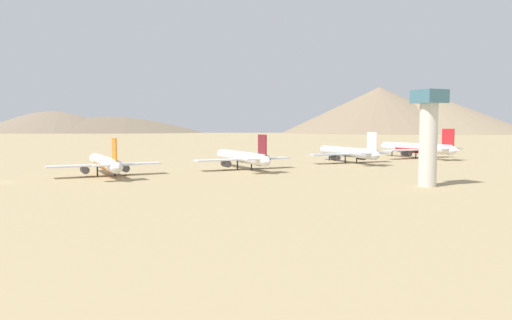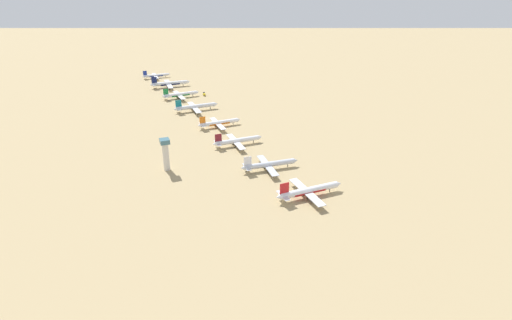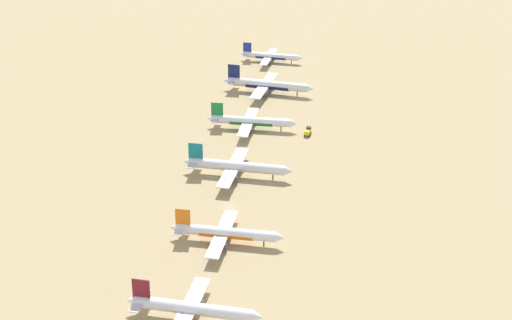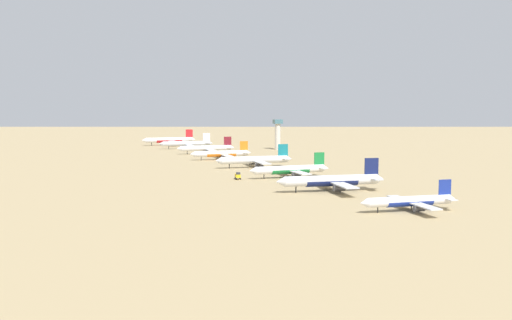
{
  "view_description": "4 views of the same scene",
  "coord_description": "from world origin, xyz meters",
  "px_view_note": "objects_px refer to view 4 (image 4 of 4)",
  "views": [
    {
      "loc": [
        -154.62,
        -7.66,
        16.73
      ],
      "look_at": [
        4.5,
        -82.68,
        3.58
      ],
      "focal_mm": 33.03,
      "sensor_mm": 36.0,
      "label": 1
    },
    {
      "loc": [
        -104.12,
        -415.91,
        153.82
      ],
      "look_at": [
        9.51,
        -120.09,
        3.84
      ],
      "focal_mm": 30.62,
      "sensor_mm": 36.0,
      "label": 2
    },
    {
      "loc": [
        78.82,
        -295.97,
        167.25
      ],
      "look_at": [
        3.94,
        32.01,
        6.52
      ],
      "focal_mm": 59.48,
      "sensor_mm": 36.0,
      "label": 3
    },
    {
      "loc": [
        86.51,
        364.43,
        38.88
      ],
      "look_at": [
        -1.02,
        39.82,
        6.04
      ],
      "focal_mm": 39.87,
      "sensor_mm": 36.0,
      "label": 4
    }
  ],
  "objects_px": {
    "parked_jet_0": "(170,140)",
    "parked_jet_6": "(332,181)",
    "control_tower": "(278,133)",
    "parked_jet_7": "(410,201)",
    "parked_jet_1": "(187,144)",
    "parked_jet_5": "(291,170)",
    "service_truck": "(238,176)",
    "parked_jet_2": "(207,148)",
    "parked_jet_4": "(255,160)",
    "parked_jet_3": "(222,154)"
  },
  "relations": [
    {
      "from": "parked_jet_0",
      "to": "parked_jet_6",
      "type": "xyz_separation_m",
      "value": [
        -37.27,
        311.67,
        -0.07
      ]
    },
    {
      "from": "parked_jet_6",
      "to": "control_tower",
      "type": "distance_m",
      "value": 238.79
    },
    {
      "from": "parked_jet_6",
      "to": "parked_jet_7",
      "type": "distance_m",
      "value": 52.41
    },
    {
      "from": "parked_jet_0",
      "to": "parked_jet_1",
      "type": "bearing_deg",
      "value": 101.05
    },
    {
      "from": "parked_jet_5",
      "to": "service_truck",
      "type": "relative_size",
      "value": 8.48
    },
    {
      "from": "parked_jet_0",
      "to": "control_tower",
      "type": "height_order",
      "value": "control_tower"
    },
    {
      "from": "control_tower",
      "to": "parked_jet_0",
      "type": "bearing_deg",
      "value": -42.69
    },
    {
      "from": "parked_jet_0",
      "to": "parked_jet_5",
      "type": "bearing_deg",
      "value": 97.54
    },
    {
      "from": "parked_jet_1",
      "to": "parked_jet_5",
      "type": "distance_m",
      "value": 213.45
    },
    {
      "from": "parked_jet_0",
      "to": "service_truck",
      "type": "xyz_separation_m",
      "value": [
        -5.77,
        260.51,
        -2.9
      ]
    },
    {
      "from": "control_tower",
      "to": "parked_jet_7",
      "type": "bearing_deg",
      "value": 82.41
    },
    {
      "from": "parked_jet_6",
      "to": "parked_jet_7",
      "type": "height_order",
      "value": "parked_jet_6"
    },
    {
      "from": "parked_jet_1",
      "to": "parked_jet_5",
      "type": "height_order",
      "value": "parked_jet_1"
    },
    {
      "from": "parked_jet_2",
      "to": "parked_jet_7",
      "type": "bearing_deg",
      "value": 96.31
    },
    {
      "from": "parked_jet_4",
      "to": "parked_jet_7",
      "type": "bearing_deg",
      "value": 96.35
    },
    {
      "from": "parked_jet_1",
      "to": "parked_jet_6",
      "type": "bearing_deg",
      "value": 96.02
    },
    {
      "from": "parked_jet_1",
      "to": "parked_jet_3",
      "type": "bearing_deg",
      "value": 95.27
    },
    {
      "from": "parked_jet_1",
      "to": "control_tower",
      "type": "relative_size",
      "value": 1.82
    },
    {
      "from": "parked_jet_5",
      "to": "parked_jet_6",
      "type": "height_order",
      "value": "parked_jet_6"
    },
    {
      "from": "parked_jet_0",
      "to": "parked_jet_1",
      "type": "xyz_separation_m",
      "value": [
        -9.61,
        49.17,
        -0.36
      ]
    },
    {
      "from": "parked_jet_1",
      "to": "parked_jet_6",
      "type": "height_order",
      "value": "parked_jet_6"
    },
    {
      "from": "parked_jet_1",
      "to": "control_tower",
      "type": "height_order",
      "value": "control_tower"
    },
    {
      "from": "parked_jet_1",
      "to": "parked_jet_3",
      "type": "relative_size",
      "value": 1.07
    },
    {
      "from": "parked_jet_4",
      "to": "service_truck",
      "type": "height_order",
      "value": "parked_jet_4"
    },
    {
      "from": "parked_jet_3",
      "to": "parked_jet_5",
      "type": "bearing_deg",
      "value": 98.11
    },
    {
      "from": "parked_jet_7",
      "to": "parked_jet_2",
      "type": "bearing_deg",
      "value": -83.69
    },
    {
      "from": "parked_jet_5",
      "to": "service_truck",
      "type": "xyz_separation_m",
      "value": [
        28.81,
        -0.64,
        -2.29
      ]
    },
    {
      "from": "parked_jet_2",
      "to": "parked_jet_5",
      "type": "relative_size",
      "value": 1.02
    },
    {
      "from": "service_truck",
      "to": "parked_jet_1",
      "type": "bearing_deg",
      "value": -91.04
    },
    {
      "from": "parked_jet_6",
      "to": "service_truck",
      "type": "distance_m",
      "value": 60.15
    },
    {
      "from": "parked_jet_3",
      "to": "parked_jet_7",
      "type": "relative_size",
      "value": 1.15
    },
    {
      "from": "parked_jet_0",
      "to": "parked_jet_3",
      "type": "bearing_deg",
      "value": 97.14
    },
    {
      "from": "control_tower",
      "to": "parked_jet_3",
      "type": "bearing_deg",
      "value": 49.4
    },
    {
      "from": "parked_jet_2",
      "to": "parked_jet_5",
      "type": "height_order",
      "value": "parked_jet_2"
    },
    {
      "from": "parked_jet_4",
      "to": "control_tower",
      "type": "xyz_separation_m",
      "value": [
        -55.22,
        -131.34,
        9.92
      ]
    },
    {
      "from": "parked_jet_4",
      "to": "control_tower",
      "type": "height_order",
      "value": "control_tower"
    },
    {
      "from": "parked_jet_2",
      "to": "parked_jet_0",
      "type": "bearing_deg",
      "value": -80.41
    },
    {
      "from": "parked_jet_2",
      "to": "parked_jet_7",
      "type": "distance_m",
      "value": 261.15
    },
    {
      "from": "parked_jet_0",
      "to": "parked_jet_7",
      "type": "distance_m",
      "value": 366.22
    },
    {
      "from": "control_tower",
      "to": "parked_jet_4",
      "type": "bearing_deg",
      "value": 67.2
    },
    {
      "from": "parked_jet_6",
      "to": "parked_jet_4",
      "type": "bearing_deg",
      "value": -85.43
    },
    {
      "from": "parked_jet_2",
      "to": "control_tower",
      "type": "distance_m",
      "value": 72.37
    },
    {
      "from": "parked_jet_4",
      "to": "parked_jet_0",
      "type": "bearing_deg",
      "value": -82.08
    },
    {
      "from": "parked_jet_3",
      "to": "parked_jet_6",
      "type": "xyz_separation_m",
      "value": [
        -18.02,
        158.02,
        0.62
      ]
    },
    {
      "from": "parked_jet_5",
      "to": "control_tower",
      "type": "distance_m",
      "value": 190.3
    },
    {
      "from": "parked_jet_6",
      "to": "service_truck",
      "type": "height_order",
      "value": "parked_jet_6"
    },
    {
      "from": "service_truck",
      "to": "control_tower",
      "type": "relative_size",
      "value": 0.21
    },
    {
      "from": "parked_jet_7",
      "to": "parked_jet_0",
      "type": "bearing_deg",
      "value": -82.75
    },
    {
      "from": "parked_jet_2",
      "to": "service_truck",
      "type": "bearing_deg",
      "value": 85.71
    },
    {
      "from": "parked_jet_2",
      "to": "parked_jet_3",
      "type": "distance_m",
      "value": 49.96
    }
  ]
}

